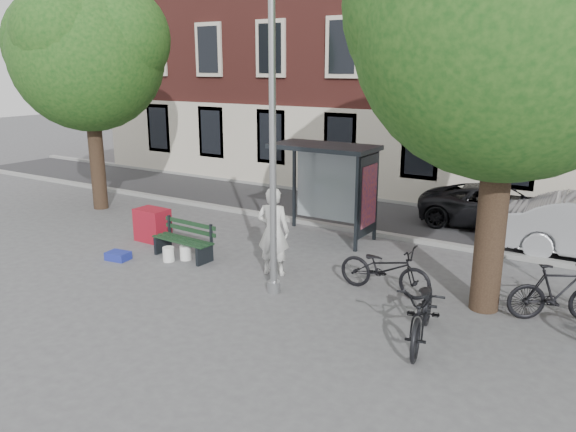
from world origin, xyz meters
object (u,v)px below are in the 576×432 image
at_px(bike_c, 424,311).
at_px(red_stand, 153,225).
at_px(car_dark, 498,207).
at_px(bike_d, 558,293).
at_px(bench, 184,242).
at_px(lamppost, 273,163).
at_px(bus_shelter, 338,171).
at_px(painter, 273,231).
at_px(bike_a, 385,269).

bearing_deg(bike_c, red_stand, 156.67).
bearing_deg(red_stand, car_dark, 39.45).
bearing_deg(bike_d, bench, 68.23).
height_order(bench, bike_d, bike_d).
xyz_separation_m(bike_d, red_stand, (-10.11, -0.40, -0.11)).
xyz_separation_m(lamppost, bike_d, (5.28, 1.69, -2.23)).
bearing_deg(bus_shelter, car_dark, 45.26).
distance_m(painter, red_stand, 4.28).
relative_size(painter, bench, 1.17).
distance_m(bus_shelter, bike_a, 4.12).
distance_m(bench, car_dark, 9.21).
bearing_deg(bike_a, bus_shelter, 42.82).
bearing_deg(bike_a, lamppost, 122.25).
distance_m(bus_shelter, car_dark, 5.16).
height_order(bench, red_stand, red_stand).
relative_size(bike_a, red_stand, 2.26).
bearing_deg(bench, car_dark, 52.62).
xyz_separation_m(painter, bike_a, (2.60, 0.33, -0.49)).
height_order(bike_c, red_stand, bike_c).
bearing_deg(car_dark, painter, 147.71).
bearing_deg(red_stand, bench, -18.93).
distance_m(bench, red_stand, 1.78).
distance_m(bike_a, car_dark, 6.48).
distance_m(bus_shelter, red_stand, 5.29).
xyz_separation_m(bench, car_dark, (6.05, 6.94, 0.22)).
xyz_separation_m(bench, bike_c, (6.57, -1.21, 0.17)).
xyz_separation_m(bus_shelter, bike_a, (2.61, -2.87, -1.38)).
height_order(bus_shelter, bench, bus_shelter).
bearing_deg(lamppost, bike_d, 17.72).
relative_size(lamppost, bench, 3.49).
bearing_deg(bike_c, bike_d, 38.66).
bearing_deg(lamppost, bench, 167.33).
xyz_separation_m(bike_c, bike_d, (1.85, 2.19, -0.02)).
height_order(painter, bench, painter).
relative_size(lamppost, bus_shelter, 2.14).
xyz_separation_m(lamppost, bike_c, (3.43, -0.50, -2.21)).
height_order(bike_a, car_dark, car_dark).
xyz_separation_m(bike_a, bike_d, (3.28, 0.45, 0.02)).
bearing_deg(lamppost, painter, 123.61).
height_order(lamppost, bus_shelter, lamppost).
distance_m(lamppost, bike_d, 5.97).
bearing_deg(lamppost, car_dark, 69.21).
relative_size(painter, bike_a, 1.01).
bearing_deg(red_stand, bike_c, -12.20).
bearing_deg(bike_c, bench, 158.46).
xyz_separation_m(car_dark, red_stand, (-7.74, -6.37, -0.18)).
xyz_separation_m(bike_a, red_stand, (-6.83, 0.05, -0.08)).
height_order(painter, bike_d, painter).
distance_m(painter, car_dark, 7.61).
xyz_separation_m(lamppost, bus_shelter, (-0.61, 4.11, -0.87)).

